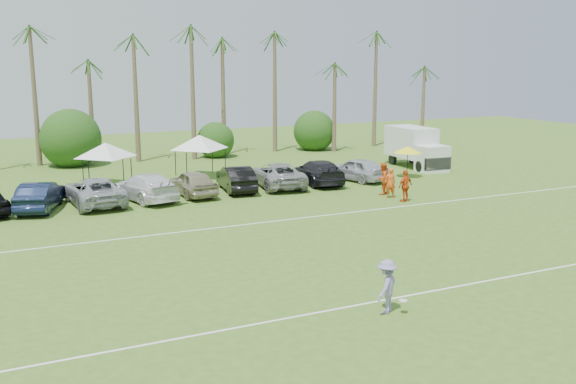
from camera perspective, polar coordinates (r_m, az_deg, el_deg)
name	(u,v)px	position (r m, az deg, el deg)	size (l,w,h in m)	color
ground	(422,320)	(21.52, 11.84, -11.08)	(120.00, 120.00, 0.00)	#41661E
field_lines	(308,254)	(27.89, 1.83, -5.55)	(80.00, 12.10, 0.01)	white
palm_tree_3	(36,37)	(53.88, -21.50, 12.71)	(2.40, 2.40, 11.90)	brown
palm_tree_4	(92,71)	(54.31, -17.03, 10.25)	(2.40, 2.40, 8.90)	brown
palm_tree_5	(142,60)	(55.06, -12.89, 11.38)	(2.40, 2.40, 9.90)	brown
palm_tree_6	(188,50)	(56.10, -8.85, 12.40)	(2.40, 2.40, 10.90)	brown
palm_tree_7	(233,40)	(57.41, -4.95, 13.32)	(2.40, 2.40, 11.90)	brown
palm_tree_8	(285,70)	(59.33, -0.30, 10.80)	(2.40, 2.40, 8.90)	brown
palm_tree_9	(333,60)	(61.63, 3.99, 11.61)	(2.40, 2.40, 9.90)	brown
palm_tree_10	(378,51)	(64.24, 7.98, 12.29)	(2.40, 2.40, 10.90)	brown
palm_tree_11	(412,43)	(66.54, 10.96, 12.90)	(2.40, 2.40, 11.90)	brown
bush_tree_1	(69,142)	(55.40, -18.89, 4.25)	(4.00, 4.00, 4.00)	brown
bush_tree_2	(209,135)	(58.00, -7.01, 5.08)	(4.00, 4.00, 4.00)	brown
bush_tree_3	(308,130)	(61.88, 1.83, 5.55)	(4.00, 4.00, 4.00)	brown
sideline_player_a	(390,183)	(39.67, 9.07, 0.81)	(0.68, 0.44, 1.85)	#FA5B1B
sideline_player_b	(383,179)	(40.61, 8.41, 1.19)	(0.98, 0.76, 2.01)	#E35319
sideline_player_c	(405,186)	(38.71, 10.39, 0.54)	(1.12, 0.47, 1.91)	#DB4D18
box_truck	(416,146)	(51.58, 11.32, 4.01)	(2.63, 6.18, 3.12)	silver
canopy_tent_left	(105,143)	(44.44, -15.94, 4.23)	(4.19, 4.19, 3.40)	black
canopy_tent_right	(199,135)	(46.57, -7.89, 5.04)	(4.38, 4.38, 3.55)	black
market_umbrella	(408,150)	(46.73, 10.60, 3.72)	(2.03, 2.03, 2.26)	black
frisbee_player	(387,286)	(21.61, 8.77, -8.29)	(1.34, 1.23, 1.81)	#8A80B5
parked_car_1	(40,196)	(38.52, -21.20, -0.33)	(1.71, 4.91, 1.62)	#0F1A32
parked_car_2	(94,191)	(38.88, -16.83, 0.07)	(2.69, 5.83, 1.62)	#9FA3A8
parked_car_3	(145,187)	(39.43, -12.56, 0.44)	(2.27, 5.58, 1.62)	white
parked_car_4	(193,183)	(40.27, -8.46, 0.82)	(1.91, 4.75, 1.62)	gray
parked_car_5	(236,178)	(41.46, -4.63, 1.21)	(1.71, 4.91, 1.62)	black
parked_car_6	(278,175)	(42.64, -0.91, 1.53)	(2.69, 5.83, 1.62)	#969697
parked_car_7	(318,172)	(43.87, 2.68, 1.80)	(2.27, 5.58, 1.62)	black
parked_car_8	(357,169)	(45.20, 6.12, 2.03)	(1.91, 4.75, 1.62)	#BAB9C5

